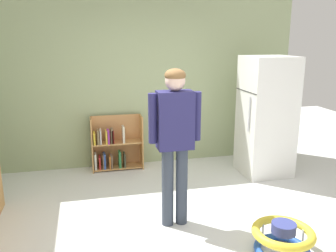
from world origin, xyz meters
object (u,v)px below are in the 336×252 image
object	(u,v)px
refrigerator	(266,116)
baby_walker	(283,238)
standing_person	(175,133)
bookshelf	(114,146)

from	to	relation	value
refrigerator	baby_walker	size ratio (longest dim) A/B	2.95
refrigerator	baby_walker	bearing A→B (deg)	-112.96
standing_person	baby_walker	world-z (taller)	standing_person
bookshelf	standing_person	bearing A→B (deg)	-75.16
refrigerator	bookshelf	size ratio (longest dim) A/B	2.09
bookshelf	baby_walker	xyz separation A→B (m)	(1.38, -2.70, -0.21)
refrigerator	standing_person	size ratio (longest dim) A/B	1.02
baby_walker	refrigerator	bearing A→B (deg)	67.04
bookshelf	baby_walker	distance (m)	3.04
bookshelf	refrigerator	bearing A→B (deg)	-17.41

